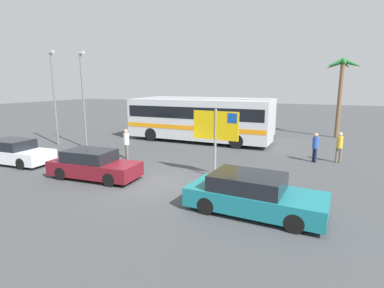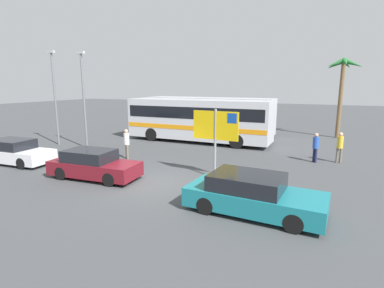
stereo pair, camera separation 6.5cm
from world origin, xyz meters
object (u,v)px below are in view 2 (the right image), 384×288
object	(u,v)px
bus_front_coach	(198,118)
car_white	(15,152)
car_teal	(252,195)
car_maroon	(93,165)
bus_rear_coach	(209,114)
ferry_sign	(216,128)
pedestrian_crossing_lot	(127,141)
pedestrian_near_sign	(316,145)
pedestrian_by_bus	(340,145)

from	to	relation	value
bus_front_coach	car_white	world-z (taller)	bus_front_coach
car_teal	car_maroon	xyz separation A→B (m)	(-7.59, 0.69, -0.00)
car_maroon	bus_front_coach	bearing A→B (deg)	81.32
bus_front_coach	car_maroon	size ratio (longest dim) A/B	2.53
bus_front_coach	car_teal	bearing A→B (deg)	-57.90
car_maroon	bus_rear_coach	bearing A→B (deg)	84.14
bus_rear_coach	ferry_sign	xyz separation A→B (m)	(4.78, -11.01, 0.54)
ferry_sign	pedestrian_crossing_lot	size ratio (longest dim) A/B	1.84
ferry_sign	pedestrian_near_sign	size ratio (longest dim) A/B	1.95
pedestrian_crossing_lot	pedestrian_near_sign	bearing A→B (deg)	150.36
car_maroon	ferry_sign	bearing A→B (deg)	21.15
bus_front_coach	pedestrian_crossing_lot	world-z (taller)	bus_front_coach
pedestrian_near_sign	bus_front_coach	bearing A→B (deg)	-55.28
bus_rear_coach	ferry_sign	world-z (taller)	ferry_sign
bus_front_coach	ferry_sign	xyz separation A→B (m)	(4.36, -7.77, 0.54)
bus_rear_coach	pedestrian_by_bus	world-z (taller)	bus_rear_coach
pedestrian_by_bus	pedestrian_crossing_lot	world-z (taller)	pedestrian_crossing_lot
bus_rear_coach	ferry_sign	size ratio (longest dim) A/B	3.40
ferry_sign	pedestrian_by_bus	world-z (taller)	ferry_sign
bus_rear_coach	car_maroon	world-z (taller)	bus_rear_coach
car_teal	bus_rear_coach	bearing A→B (deg)	119.76
pedestrian_crossing_lot	car_white	bearing A→B (deg)	-15.46
ferry_sign	pedestrian_near_sign	bearing A→B (deg)	54.11
bus_front_coach	bus_rear_coach	bearing A→B (deg)	97.50
car_white	pedestrian_by_bus	distance (m)	17.88
bus_rear_coach	car_white	world-z (taller)	bus_rear_coach
ferry_sign	car_teal	size ratio (longest dim) A/B	0.69
car_white	pedestrian_near_sign	world-z (taller)	pedestrian_near_sign
car_teal	pedestrian_near_sign	distance (m)	8.27
bus_front_coach	pedestrian_near_sign	xyz separation A→B (m)	(8.38, -2.79, -0.82)
car_maroon	pedestrian_by_bus	world-z (taller)	pedestrian_by_bus
bus_rear_coach	car_maroon	distance (m)	13.51
bus_rear_coach	car_maroon	xyz separation A→B (m)	(-0.32, -13.46, -1.15)
pedestrian_near_sign	car_maroon	bearing A→B (deg)	2.27
bus_front_coach	pedestrian_crossing_lot	bearing A→B (deg)	-103.88
car_white	pedestrian_crossing_lot	bearing A→B (deg)	30.65
bus_front_coach	car_white	xyz separation A→B (m)	(-6.58, -9.98, -1.15)
bus_front_coach	car_maroon	xyz separation A→B (m)	(-0.74, -10.22, -1.15)
bus_front_coach	ferry_sign	size ratio (longest dim) A/B	3.40
ferry_sign	car_white	world-z (taller)	ferry_sign
bus_rear_coach	pedestrian_crossing_lot	size ratio (longest dim) A/B	6.25
car_teal	pedestrian_by_bus	bearing A→B (deg)	74.70
bus_rear_coach	pedestrian_crossing_lot	xyz separation A→B (m)	(-1.19, -9.78, -0.75)
bus_front_coach	pedestrian_near_sign	world-z (taller)	bus_front_coach
car_maroon	pedestrian_crossing_lot	world-z (taller)	pedestrian_crossing_lot
ferry_sign	pedestrian_by_bus	size ratio (longest dim) A/B	1.87
ferry_sign	pedestrian_crossing_lot	world-z (taller)	ferry_sign
pedestrian_crossing_lot	bus_front_coach	bearing A→B (deg)	-154.07
pedestrian_by_bus	pedestrian_crossing_lot	xyz separation A→B (m)	(-11.21, -4.17, 0.02)
car_teal	ferry_sign	bearing A→B (deg)	130.94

